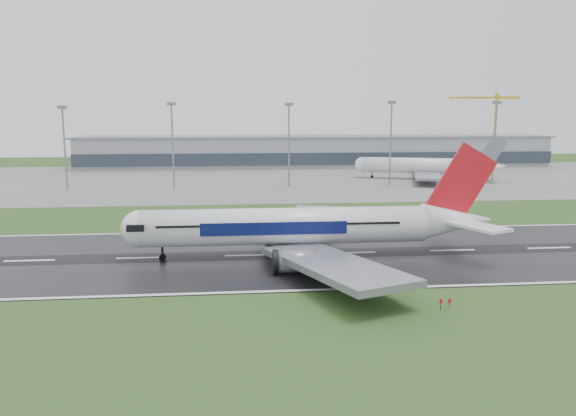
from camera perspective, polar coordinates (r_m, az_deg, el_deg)
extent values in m
plane|color=#26471A|center=(111.79, 16.87, -4.31)|extent=(520.00, 520.00, 0.00)
cube|color=black|center=(111.78, 16.88, -4.28)|extent=(400.00, 45.00, 0.10)
cube|color=slate|center=(230.56, 5.06, 3.12)|extent=(400.00, 130.00, 0.08)
cube|color=#92959C|center=(288.86, 2.90, 5.95)|extent=(240.00, 36.00, 15.00)
cylinder|color=gray|center=(209.37, -22.36, 5.67)|extent=(0.64, 0.64, 28.48)
cylinder|color=gray|center=(201.73, -12.00, 6.24)|extent=(0.64, 0.64, 29.72)
cylinder|color=gray|center=(201.44, 0.10, 6.43)|extent=(0.64, 0.64, 29.60)
cylinder|color=gray|center=(208.69, 10.70, 6.49)|extent=(0.64, 0.64, 30.47)
cylinder|color=gray|center=(223.46, 20.84, 6.24)|extent=(0.64, 0.64, 30.52)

